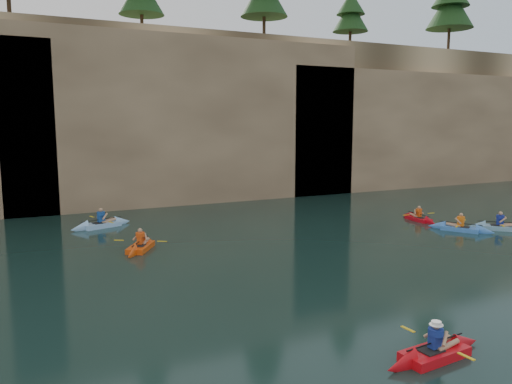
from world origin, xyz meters
name	(u,v)px	position (x,y,z in m)	size (l,w,h in m)	color
ground	(402,329)	(0.00, 0.00, 0.00)	(160.00, 160.00, 0.00)	black
cliff	(142,115)	(0.00, 30.00, 6.00)	(70.00, 16.00, 12.00)	tan
cliff_slab_center	(197,118)	(2.00, 22.60, 5.70)	(24.00, 2.40, 11.40)	tan
cliff_slab_east	(421,128)	(22.00, 22.60, 4.92)	(26.00, 2.40, 9.84)	tan
sea_cave_center	(110,184)	(-4.00, 21.95, 1.60)	(3.50, 1.00, 3.20)	black
sea_cave_east	(303,165)	(10.00, 21.95, 2.25)	(5.00, 1.00, 4.50)	black
main_kayaker	(435,352)	(-0.50, -1.65, 0.15)	(3.10, 2.10, 1.13)	red
kayaker_orange	(141,247)	(-4.51, 11.30, 0.15)	(2.23, 3.03, 1.18)	#E74B0E
kayaker_ltblue_near	(500,227)	(12.99, 7.37, 0.15)	(2.69, 2.57, 1.19)	#7BAECE
kayaker_red_far	(419,218)	(10.97, 10.97, 0.13)	(2.09, 2.89, 1.04)	red
kayaker_ltblue_mid	(101,224)	(-5.33, 16.80, 0.16)	(3.42, 2.40, 1.28)	#98C9FE
kayaker_blue_east	(460,228)	(10.98, 8.05, 0.14)	(2.26, 3.12, 1.15)	#4385E5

